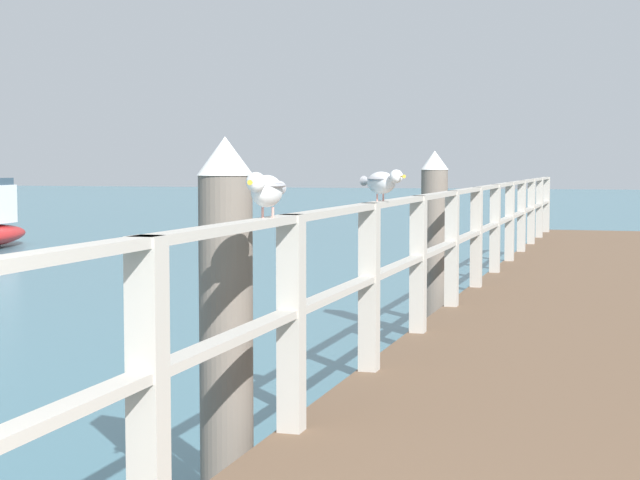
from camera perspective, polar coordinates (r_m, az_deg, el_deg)
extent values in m
cube|color=brown|center=(11.70, 14.02, -3.91)|extent=(2.48, 21.30, 0.52)
cube|color=#B2ADA3|center=(3.83, -9.25, -8.00)|extent=(0.12, 0.12, 1.10)
cube|color=#B2ADA3|center=(5.33, -1.56, -4.52)|extent=(0.12, 0.12, 1.10)
cube|color=#B2ADA3|center=(6.90, 2.67, -2.55)|extent=(0.12, 0.12, 1.10)
cube|color=#B2ADA3|center=(8.49, 5.31, -1.31)|extent=(0.12, 0.12, 1.10)
cube|color=#B2ADA3|center=(10.10, 7.11, -0.46)|extent=(0.12, 0.12, 1.10)
cube|color=#B2ADA3|center=(11.72, 8.42, 0.15)|extent=(0.12, 0.12, 1.10)
cube|color=#B2ADA3|center=(13.35, 9.41, 0.62)|extent=(0.12, 0.12, 1.10)
cube|color=#B2ADA3|center=(14.97, 10.18, 0.98)|extent=(0.12, 0.12, 1.10)
cube|color=#B2ADA3|center=(16.60, 10.80, 1.27)|extent=(0.12, 0.12, 1.10)
cube|color=#B2ADA3|center=(18.24, 11.31, 1.51)|extent=(0.12, 0.12, 1.10)
cube|color=#B2ADA3|center=(19.87, 11.74, 1.72)|extent=(0.12, 0.12, 1.10)
cube|color=#B2ADA3|center=(21.51, 12.10, 1.89)|extent=(0.12, 0.12, 1.10)
cube|color=#B2ADA3|center=(11.70, 8.45, 2.74)|extent=(0.10, 19.70, 0.04)
cube|color=#B2ADA3|center=(11.72, 8.42, 0.42)|extent=(0.10, 19.70, 0.04)
cylinder|color=#6B6056|center=(5.55, -5.07, -5.88)|extent=(0.28, 0.28, 1.81)
cone|color=white|center=(5.47, -5.14, 4.53)|extent=(0.29, 0.29, 0.20)
cylinder|color=#6B6056|center=(11.31, 6.16, -0.79)|extent=(0.28, 0.28, 1.81)
cone|color=white|center=(11.27, 6.19, 4.30)|extent=(0.29, 0.29, 0.20)
ellipsoid|color=white|center=(4.93, -2.87, 2.64)|extent=(0.14, 0.29, 0.15)
sphere|color=white|center=(4.76, -3.47, 3.13)|extent=(0.09, 0.09, 0.09)
cone|color=gold|center=(4.70, -3.71, 3.12)|extent=(0.03, 0.05, 0.02)
cone|color=#939399|center=(5.09, -2.33, 2.81)|extent=(0.07, 0.08, 0.07)
ellipsoid|color=#939399|center=(4.93, -2.87, 2.95)|extent=(0.19, 0.23, 0.04)
cylinder|color=tan|center=(4.94, -2.56, 1.49)|extent=(0.01, 0.01, 0.05)
cylinder|color=tan|center=(4.95, -3.11, 1.49)|extent=(0.01, 0.01, 0.05)
ellipsoid|color=white|center=(7.17, 3.31, 3.10)|extent=(0.29, 0.28, 0.15)
sphere|color=white|center=(7.03, 4.13, 3.44)|extent=(0.09, 0.09, 0.09)
cone|color=gold|center=(6.98, 4.44, 3.43)|extent=(0.05, 0.05, 0.02)
cone|color=#939399|center=(7.31, 2.55, 3.20)|extent=(0.11, 0.11, 0.07)
ellipsoid|color=#939399|center=(7.17, 3.31, 3.31)|extent=(0.28, 0.28, 0.04)
cylinder|color=tan|center=(7.20, 3.43, 2.30)|extent=(0.01, 0.01, 0.05)
cylinder|color=tan|center=(7.17, 3.10, 2.30)|extent=(0.01, 0.01, 0.05)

